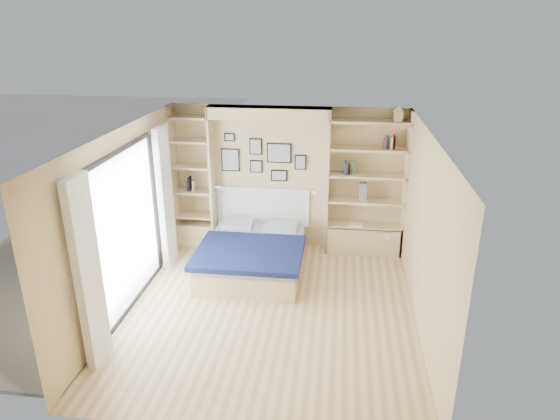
# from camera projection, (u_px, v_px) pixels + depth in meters

# --- Properties ---
(ground) EXTENTS (4.50, 4.50, 0.00)m
(ground) POSITION_uv_depth(u_px,v_px,m) (270.00, 310.00, 7.01)
(ground) COLOR #DDBA7F
(ground) RESTS_ON ground
(room_shell) EXTENTS (4.50, 4.50, 4.50)m
(room_shell) POSITION_uv_depth(u_px,v_px,m) (259.00, 201.00, 8.08)
(room_shell) COLOR #D3B781
(room_shell) RESTS_ON ground
(bed) EXTENTS (1.65, 2.06, 1.07)m
(bed) POSITION_uv_depth(u_px,v_px,m) (253.00, 254.00, 8.08)
(bed) COLOR tan
(bed) RESTS_ON ground
(photo_gallery) EXTENTS (1.48, 0.02, 0.82)m
(photo_gallery) POSITION_uv_depth(u_px,v_px,m) (262.00, 158.00, 8.55)
(photo_gallery) COLOR black
(photo_gallery) RESTS_ON ground
(reading_lamps) EXTENTS (1.92, 0.12, 0.15)m
(reading_lamps) POSITION_uv_depth(u_px,v_px,m) (269.00, 190.00, 8.51)
(reading_lamps) COLOR silver
(reading_lamps) RESTS_ON ground
(shelf_decor) EXTENTS (3.61, 0.23, 2.03)m
(shelf_decor) POSITION_uv_depth(u_px,v_px,m) (355.00, 158.00, 8.19)
(shelf_decor) COLOR navy
(shelf_decor) RESTS_ON ground
(deck) EXTENTS (3.20, 4.00, 0.05)m
(deck) POSITION_uv_depth(u_px,v_px,m) (31.00, 294.00, 7.42)
(deck) COLOR #6B5F4F
(deck) RESTS_ON ground
(deck_chair) EXTENTS (0.75, 0.93, 0.81)m
(deck_chair) POSITION_uv_depth(u_px,v_px,m) (99.00, 250.00, 7.96)
(deck_chair) COLOR tan
(deck_chair) RESTS_ON ground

